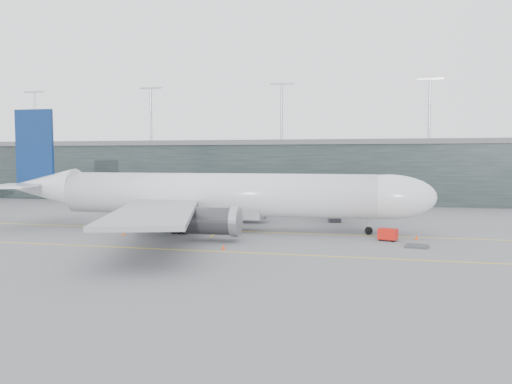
# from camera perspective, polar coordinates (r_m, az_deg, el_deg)

# --- Properties ---
(ground) EXTENTS (320.00, 320.00, 0.00)m
(ground) POSITION_cam_1_polar(r_m,az_deg,el_deg) (80.59, -6.48, -3.90)
(ground) COLOR slate
(ground) RESTS_ON ground
(taxiline_a) EXTENTS (160.00, 0.25, 0.02)m
(taxiline_a) POSITION_cam_1_polar(r_m,az_deg,el_deg) (76.86, -7.47, -4.29)
(taxiline_a) COLOR yellow
(taxiline_a) RESTS_ON ground
(taxiline_b) EXTENTS (160.00, 0.25, 0.02)m
(taxiline_b) POSITION_cam_1_polar(r_m,az_deg,el_deg) (62.29, -12.57, -6.30)
(taxiline_b) COLOR yellow
(taxiline_b) RESTS_ON ground
(taxiline_lead_main) EXTENTS (0.25, 60.00, 0.02)m
(taxiline_lead_main) POSITION_cam_1_polar(r_m,az_deg,el_deg) (98.35, 0.12, -2.44)
(taxiline_lead_main) COLOR yellow
(taxiline_lead_main) RESTS_ON ground
(terminal) EXTENTS (240.00, 36.00, 29.00)m
(terminal) POSITION_cam_1_polar(r_m,az_deg,el_deg) (135.99, 1.55, 2.56)
(terminal) COLOR black
(terminal) RESTS_ON ground
(main_aircraft) EXTENTS (66.85, 63.00, 18.79)m
(main_aircraft) POSITION_cam_1_polar(r_m,az_deg,el_deg) (75.86, -4.89, -0.38)
(main_aircraft) COLOR silver
(main_aircraft) RESTS_ON ground
(jet_bridge) EXTENTS (16.74, 43.79, 6.48)m
(jet_bridge) POSITION_cam_1_polar(r_m,az_deg,el_deg) (98.96, 8.04, 0.37)
(jet_bridge) COLOR #2D2E33
(jet_bridge) RESTS_ON ground
(gse_cart) EXTENTS (2.73, 2.20, 1.62)m
(gse_cart) POSITION_cam_1_polar(r_m,az_deg,el_deg) (68.33, 14.84, -4.67)
(gse_cart) COLOR red
(gse_cart) RESTS_ON ground
(baggage_dolly) EXTENTS (3.07, 2.65, 0.27)m
(baggage_dolly) POSITION_cam_1_polar(r_m,az_deg,el_deg) (64.69, 17.92, -5.88)
(baggage_dolly) COLOR #3C3C41
(baggage_dolly) RESTS_ON ground
(uld_a) EXTENTS (2.28, 1.85, 2.04)m
(uld_a) POSITION_cam_1_polar(r_m,az_deg,el_deg) (90.63, -7.81, -2.35)
(uld_a) COLOR #333438
(uld_a) RESTS_ON ground
(uld_b) EXTENTS (2.19, 1.81, 1.89)m
(uld_b) POSITION_cam_1_polar(r_m,az_deg,el_deg) (90.93, -5.18, -2.36)
(uld_b) COLOR #333438
(uld_b) RESTS_ON ground
(uld_c) EXTENTS (1.96, 1.59, 1.75)m
(uld_c) POSITION_cam_1_polar(r_m,az_deg,el_deg) (90.10, -4.42, -2.46)
(uld_c) COLOR #333438
(uld_c) RESTS_ON ground
(cone_nose) EXTENTS (0.44, 0.44, 0.71)m
(cone_nose) POSITION_cam_1_polar(r_m,az_deg,el_deg) (70.07, 17.88, -4.97)
(cone_nose) COLOR #D9460C
(cone_nose) RESTS_ON ground
(cone_wing_stbd) EXTENTS (0.43, 0.43, 0.69)m
(cone_wing_stbd) POSITION_cam_1_polar(r_m,az_deg,el_deg) (60.03, -3.75, -6.28)
(cone_wing_stbd) COLOR #E93D0C
(cone_wing_stbd) RESTS_ON ground
(cone_wing_port) EXTENTS (0.44, 0.44, 0.71)m
(cone_wing_port) POSITION_cam_1_polar(r_m,az_deg,el_deg) (89.34, 0.44, -2.87)
(cone_wing_port) COLOR orange
(cone_wing_port) RESTS_ON ground
(cone_tail) EXTENTS (0.39, 0.39, 0.63)m
(cone_tail) POSITION_cam_1_polar(r_m,az_deg,el_deg) (72.68, -14.89, -4.62)
(cone_tail) COLOR #D5540B
(cone_tail) RESTS_ON ground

